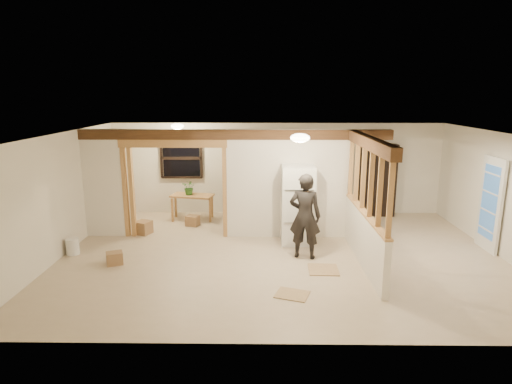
{
  "coord_description": "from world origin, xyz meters",
  "views": [
    {
      "loc": [
        -0.4,
        -8.37,
        3.27
      ],
      "look_at": [
        -0.52,
        0.4,
        1.25
      ],
      "focal_mm": 30.0,
      "sensor_mm": 36.0,
      "label": 1
    }
  ],
  "objects_px": {
    "woman": "(305,216)",
    "work_table": "(193,207)",
    "refrigerator": "(298,205)",
    "shop_vac": "(117,209)",
    "bookshelf": "(377,180)"
  },
  "relations": [
    {
      "from": "refrigerator",
      "to": "work_table",
      "type": "xyz_separation_m",
      "value": [
        -2.63,
        1.75,
        -0.53
      ]
    },
    {
      "from": "woman",
      "to": "bookshelf",
      "type": "xyz_separation_m",
      "value": [
        2.26,
        3.13,
        0.11
      ]
    },
    {
      "from": "refrigerator",
      "to": "bookshelf",
      "type": "bearing_deg",
      "value": 43.71
    },
    {
      "from": "refrigerator",
      "to": "shop_vac",
      "type": "relative_size",
      "value": 2.66
    },
    {
      "from": "woman",
      "to": "bookshelf",
      "type": "bearing_deg",
      "value": -112.07
    },
    {
      "from": "woman",
      "to": "work_table",
      "type": "bearing_deg",
      "value": -30.81
    },
    {
      "from": "refrigerator",
      "to": "woman",
      "type": "height_order",
      "value": "woman"
    },
    {
      "from": "woman",
      "to": "shop_vac",
      "type": "height_order",
      "value": "woman"
    },
    {
      "from": "work_table",
      "to": "bookshelf",
      "type": "relative_size",
      "value": 0.55
    },
    {
      "from": "work_table",
      "to": "bookshelf",
      "type": "bearing_deg",
      "value": 17.53
    },
    {
      "from": "refrigerator",
      "to": "bookshelf",
      "type": "height_order",
      "value": "bookshelf"
    },
    {
      "from": "refrigerator",
      "to": "woman",
      "type": "distance_m",
      "value": 0.91
    },
    {
      "from": "work_table",
      "to": "shop_vac",
      "type": "distance_m",
      "value": 1.98
    },
    {
      "from": "bookshelf",
      "to": "work_table",
      "type": "bearing_deg",
      "value": -174.47
    },
    {
      "from": "refrigerator",
      "to": "bookshelf",
      "type": "relative_size",
      "value": 0.89
    }
  ]
}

